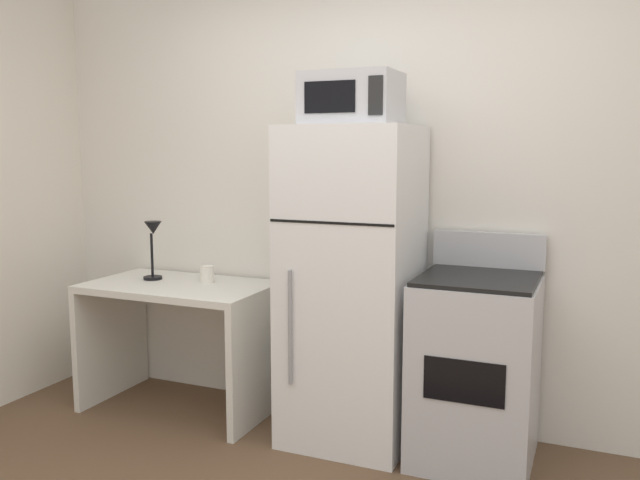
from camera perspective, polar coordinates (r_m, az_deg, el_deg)
The scene contains 7 objects.
wall_back_white at distance 3.69m, azimuth 6.06°, elevation 4.34°, with size 5.00×0.10×2.60m, color silver.
desk at distance 3.97m, azimuth -12.00°, elevation -7.01°, with size 1.07×0.64×0.75m.
desk_lamp at distance 4.02m, azimuth -14.27°, elevation -0.02°, with size 0.14×0.12×0.35m.
coffee_mug at distance 3.92m, azimuth -9.74°, elevation -2.93°, with size 0.08×0.08×0.10m, color white.
refrigerator at distance 3.42m, azimuth 2.79°, elevation -4.00°, with size 0.64×0.63×1.64m.
microwave at distance 3.34m, azimuth 2.78°, elevation 12.09°, with size 0.46×0.35×0.26m.
oven_range at distance 3.36m, azimuth 13.32°, elevation -10.68°, with size 0.57×0.61×1.10m.
Camera 1 is at (1.08, -1.82, 1.52)m, focal length 36.96 mm.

